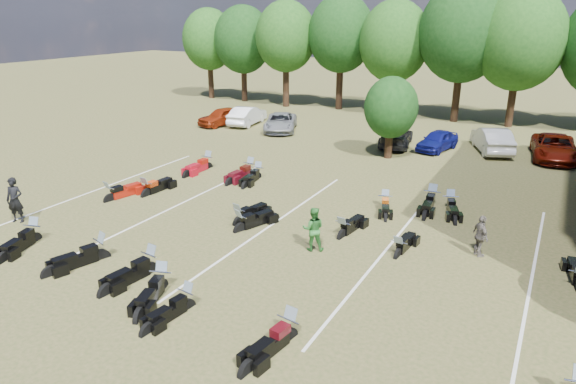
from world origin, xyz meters
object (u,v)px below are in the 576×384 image
Objects in this scene: motorcycle_0 at (35,241)px; motorcycle_3 at (162,289)px; motorcycle_7 at (111,201)px; motorcycle_14 at (250,175)px; person_grey at (480,236)px; car_4 at (437,140)px; person_green at (313,229)px; person_black at (15,200)px; car_0 at (223,116)px.

motorcycle_0 is 6.89m from motorcycle_3.
motorcycle_14 reaches higher than motorcycle_7.
person_grey is 0.65× the size of motorcycle_0.
car_4 reaches higher than motorcycle_0.
person_grey is 16.93m from motorcycle_0.
person_green is 0.72× the size of motorcycle_3.
person_grey is 0.65× the size of motorcycle_7.
person_grey is (4.91, -14.69, 0.15)m from car_4.
motorcycle_7 is (-7.75, 5.17, 0.00)m from motorcycle_3.
person_black is 9.41m from motorcycle_3.
motorcycle_0 is 4.78m from motorcycle_7.
motorcycle_7 is at bearing -116.93° from motorcycle_14.
car_4 is at bearing -117.42° from person_green.
motorcycle_7 is (-0.87, 4.70, 0.00)m from motorcycle_0.
car_0 is 1.63× the size of motorcycle_14.
motorcycle_14 is at bearing -30.85° from car_0.
person_black is 0.78× the size of motorcycle_14.
motorcycle_0 and motorcycle_7 have the same top height.
motorcycle_3 is at bearing -31.87° from person_black.
motorcycle_0 is (6.15, -21.37, -0.70)m from car_0.
car_0 is 1.09× the size of car_4.
motorcycle_7 is 7.47m from motorcycle_14.
person_grey reaches higher than car_0.
person_grey is at bearing 22.01° from motorcycle_3.
person_green is 6.06m from person_grey.
motorcycle_3 is at bearing -41.39° from car_0.
person_grey is at bearing -59.05° from car_4.
car_4 is 2.39× the size of person_grey.
car_4 is 12.96m from motorcycle_14.
person_black reaches higher than motorcycle_3.
person_black is at bearing 80.75° from motorcycle_7.
motorcycle_0 is at bearing -0.80° from person_green.
person_black reaches higher than person_green.
car_4 is 17.12m from person_green.
motorcycle_3 is (6.87, -0.47, 0.00)m from motorcycle_0.
person_green reaches higher than car_4.
car_4 is 1.50× the size of motorcycle_14.
person_black is 0.83× the size of motorcycle_3.
motorcycle_0 is at bearing -103.51° from car_4.
motorcycle_0 is at bearing -56.15° from car_0.
person_grey is 13.38m from motorcycle_14.
person_green reaches higher than motorcycle_0.
person_black reaches higher than motorcycle_0.
motorcycle_7 is (-16.31, -2.21, -0.79)m from person_grey.
person_grey is 11.33m from motorcycle_3.
car_4 reaches higher than motorcycle_7.
car_4 is 1.60× the size of motorcycle_3.
person_grey is at bearing 178.27° from person_green.
motorcycle_0 is at bearing 75.94° from person_grey.
car_4 is 1.55× the size of motorcycle_7.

